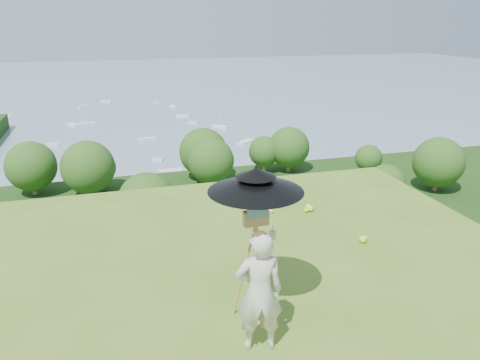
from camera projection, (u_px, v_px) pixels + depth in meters
name	position (u px, v px, depth m)	size (l,w,h in m)	color
shoreline_tier	(121.00, 250.00, 84.66)	(170.00, 28.00, 8.00)	slate
bay_water	(107.00, 97.00, 233.85)	(700.00, 700.00, 0.00)	#768EA9
slope_trees	(119.00, 243.00, 41.42)	(110.00, 50.00, 6.00)	#295018
harbor_town	(118.00, 217.00, 82.52)	(110.00, 22.00, 5.00)	silver
moored_boats	(72.00, 134.00, 158.75)	(140.00, 140.00, 0.70)	white
painter	(259.00, 292.00, 5.60)	(0.58, 0.38, 1.58)	beige
field_easel	(255.00, 261.00, 6.15)	(0.65, 0.65, 1.72)	#AB8747
sun_umbrella	(256.00, 194.00, 5.87)	(1.22, 1.22, 0.76)	black
painter_cap	(260.00, 236.00, 5.35)	(0.20, 0.24, 0.10)	#E47D80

